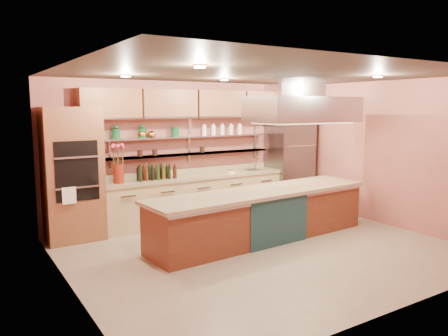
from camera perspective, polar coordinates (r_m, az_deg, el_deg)
floor at (r=7.23m, az=5.19°, el=-10.65°), size 6.00×5.00×0.02m
ceiling at (r=6.87m, az=5.49°, el=12.14°), size 6.00×5.00×0.02m
wall_back at (r=9.01m, az=-4.38°, el=2.26°), size 6.00×0.04×2.80m
wall_front at (r=5.18m, az=22.39°, el=-2.61°), size 6.00×0.04×2.80m
wall_left at (r=5.63m, az=-19.69°, el=-1.66°), size 0.04×5.00×2.80m
wall_right at (r=9.05m, az=20.61°, el=1.79°), size 0.04×5.00×2.80m
oven_stack at (r=7.89m, az=-19.17°, el=-0.82°), size 0.95×0.64×2.30m
refrigerator at (r=10.08m, az=8.53°, el=0.80°), size 0.95×0.72×2.10m
back_counter at (r=8.87m, az=-3.69°, el=-3.94°), size 3.84×0.64×0.93m
wall_shelf_lower at (r=8.88m, az=-4.27°, el=1.85°), size 3.60×0.26×0.03m
wall_shelf_upper at (r=8.85m, az=-4.29°, el=4.10°), size 3.60×0.26×0.03m
upper_cabinets at (r=8.81m, az=-3.89°, el=8.32°), size 4.60×0.36×0.55m
range_hood at (r=8.01m, az=10.29°, el=7.52°), size 2.00×1.00×0.45m
ceiling_downlights at (r=7.03m, az=4.47°, el=11.82°), size 4.00×2.80×0.02m
island at (r=7.66m, az=4.94°, el=-6.11°), size 4.22×1.17×0.87m
flower_vase at (r=8.08m, az=-13.60°, el=-0.75°), size 0.24×0.24×0.34m
oil_bottle_cluster at (r=8.35m, az=-8.75°, el=-0.61°), size 0.83×0.27×0.26m
kitchen_scale at (r=9.15m, az=0.89°, el=-0.35°), size 0.17×0.15×0.08m
bar_faucet at (r=9.62m, az=4.09°, el=0.52°), size 0.04×0.04×0.24m
copper_kettle at (r=8.48m, az=-9.43°, el=4.38°), size 0.21×0.21×0.13m
green_canister at (r=8.68m, az=-6.38°, el=4.70°), size 0.19×0.19×0.18m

